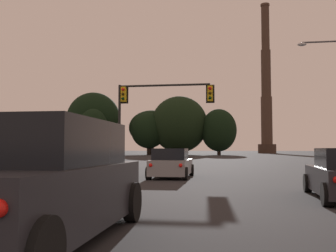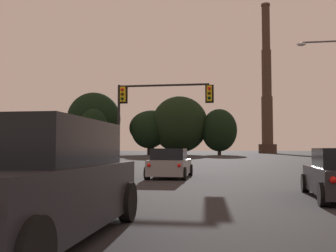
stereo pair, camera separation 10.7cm
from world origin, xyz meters
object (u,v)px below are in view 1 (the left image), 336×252
at_px(suv_left_lane_third, 43,183).
at_px(hatchback_left_lane_front, 171,164).
at_px(smokestack, 266,94).
at_px(traffic_light_overhead_left, 151,103).

bearing_deg(suv_left_lane_third, hatchback_left_lane_front, 89.51).
bearing_deg(smokestack, hatchback_left_lane_front, -97.60).
height_order(suv_left_lane_third, traffic_light_overhead_left, traffic_light_overhead_left).
distance_m(hatchback_left_lane_front, suv_left_lane_third, 13.62).
distance_m(hatchback_left_lane_front, smokestack, 113.08).
xyz_separation_m(suv_left_lane_third, smokestack, (14.70, 124.19, 18.33)).
relative_size(traffic_light_overhead_left, smokestack, 0.14).
xyz_separation_m(hatchback_left_lane_front, smokestack, (14.75, 110.57, 18.56)).
xyz_separation_m(hatchback_left_lane_front, traffic_light_overhead_left, (-2.49, 7.23, 3.90)).
bearing_deg(smokestack, traffic_light_overhead_left, -99.47).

